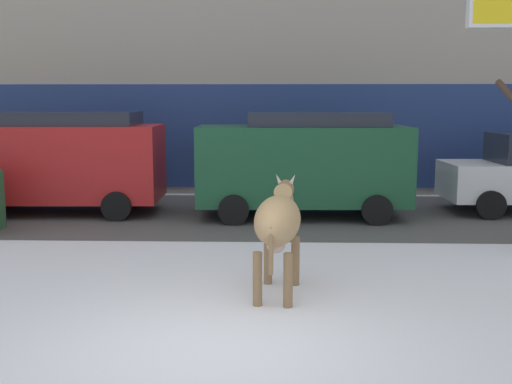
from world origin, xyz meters
TOP-DOWN VIEW (x-y plane):
  - ground_plane at (0.00, 0.00)m, footprint 120.00×120.00m
  - road_strip at (0.00, 7.78)m, footprint 60.00×5.60m
  - cow_tan at (0.71, 1.93)m, footprint 0.77×1.93m
  - car_red_van at (-4.25, 7.83)m, footprint 4.66×2.23m
  - car_darkgreen_van at (1.29, 7.55)m, footprint 4.66×2.23m

SIDE VIEW (x-z plane):
  - ground_plane at x=0.00m, z-range 0.00..0.00m
  - road_strip at x=0.00m, z-range 0.00..0.01m
  - cow_tan at x=0.71m, z-range 0.22..1.76m
  - car_red_van at x=-4.25m, z-range 0.08..2.40m
  - car_darkgreen_van at x=1.29m, z-range 0.08..2.40m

